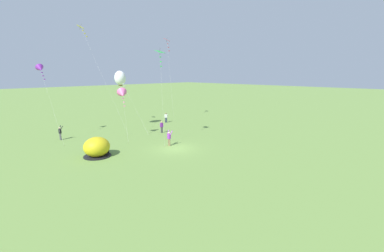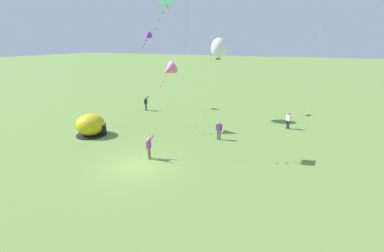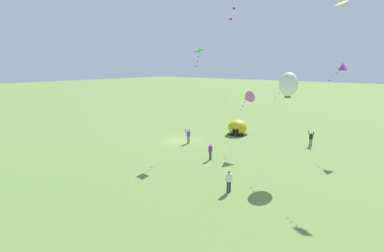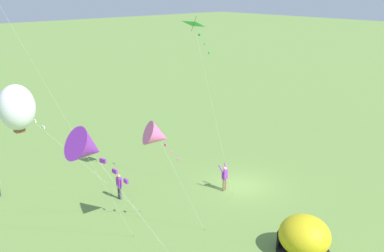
{
  "view_description": "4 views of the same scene",
  "coord_description": "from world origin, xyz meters",
  "px_view_note": "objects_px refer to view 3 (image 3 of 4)",
  "views": [
    {
      "loc": [
        -19.19,
        -21.53,
        8.69
      ],
      "look_at": [
        3.12,
        0.4,
        2.17
      ],
      "focal_mm": 24.0,
      "sensor_mm": 36.0,
      "label": 1
    },
    {
      "loc": [
        10.34,
        -13.79,
        8.6
      ],
      "look_at": [
        2.98,
        3.41,
        2.42
      ],
      "focal_mm": 24.0,
      "sensor_mm": 36.0,
      "label": 2
    },
    {
      "loc": [
        28.12,
        24.52,
        9.66
      ],
      "look_at": [
        2.93,
        4.21,
        2.99
      ],
      "focal_mm": 28.0,
      "sensor_mm": 36.0,
      "label": 3
    },
    {
      "loc": [
        -18.97,
        21.61,
        13.35
      ],
      "look_at": [
        3.04,
        1.91,
        4.03
      ],
      "focal_mm": 42.0,
      "sensor_mm": 36.0,
      "label": 4
    }
  ],
  "objects_px": {
    "kite_yellow": "(337,9)",
    "kite_green": "(199,54)",
    "person_center_field": "(210,151)",
    "kite_purple": "(341,69)",
    "popup_tent": "(237,128)",
    "person_near_tent": "(229,180)",
    "person_strolling": "(188,135)",
    "person_far_back": "(311,138)",
    "kite_white": "(288,84)",
    "kite_pink": "(247,98)"
  },
  "relations": [
    {
      "from": "kite_yellow",
      "to": "kite_green",
      "type": "bearing_deg",
      "value": -75.15
    },
    {
      "from": "person_strolling",
      "to": "person_far_back",
      "type": "distance_m",
      "value": 14.81
    },
    {
      "from": "person_near_tent",
      "to": "person_center_field",
      "type": "height_order",
      "value": "same"
    },
    {
      "from": "popup_tent",
      "to": "person_far_back",
      "type": "relative_size",
      "value": 1.49
    },
    {
      "from": "person_center_field",
      "to": "kite_pink",
      "type": "relative_size",
      "value": 0.25
    },
    {
      "from": "person_far_back",
      "to": "person_center_field",
      "type": "height_order",
      "value": "person_far_back"
    },
    {
      "from": "popup_tent",
      "to": "person_center_field",
      "type": "distance_m",
      "value": 12.21
    },
    {
      "from": "kite_green",
      "to": "kite_pink",
      "type": "height_order",
      "value": "kite_green"
    },
    {
      "from": "kite_white",
      "to": "kite_purple",
      "type": "xyz_separation_m",
      "value": [
        -10.26,
        1.94,
        1.3
      ]
    },
    {
      "from": "kite_pink",
      "to": "kite_yellow",
      "type": "xyz_separation_m",
      "value": [
        -1.02,
        8.31,
        8.66
      ]
    },
    {
      "from": "person_far_back",
      "to": "person_center_field",
      "type": "relative_size",
      "value": 1.1
    },
    {
      "from": "person_near_tent",
      "to": "kite_green",
      "type": "height_order",
      "value": "kite_green"
    },
    {
      "from": "person_center_field",
      "to": "kite_white",
      "type": "height_order",
      "value": "kite_white"
    },
    {
      "from": "person_strolling",
      "to": "person_center_field",
      "type": "height_order",
      "value": "person_strolling"
    },
    {
      "from": "person_near_tent",
      "to": "kite_pink",
      "type": "relative_size",
      "value": 0.25
    },
    {
      "from": "popup_tent",
      "to": "kite_yellow",
      "type": "height_order",
      "value": "kite_yellow"
    },
    {
      "from": "person_near_tent",
      "to": "person_center_field",
      "type": "bearing_deg",
      "value": -134.42
    },
    {
      "from": "person_near_tent",
      "to": "kite_pink",
      "type": "xyz_separation_m",
      "value": [
        -11.18,
        -4.74,
        5.01
      ]
    },
    {
      "from": "person_far_back",
      "to": "kite_purple",
      "type": "bearing_deg",
      "value": 107.7
    },
    {
      "from": "kite_white",
      "to": "kite_yellow",
      "type": "relative_size",
      "value": 0.58
    },
    {
      "from": "person_far_back",
      "to": "person_center_field",
      "type": "xyz_separation_m",
      "value": [
        11.91,
        -6.33,
        -0.03
      ]
    },
    {
      "from": "kite_green",
      "to": "kite_purple",
      "type": "height_order",
      "value": "kite_green"
    },
    {
      "from": "kite_green",
      "to": "kite_pink",
      "type": "relative_size",
      "value": 1.71
    },
    {
      "from": "person_center_field",
      "to": "kite_green",
      "type": "relative_size",
      "value": 0.15
    },
    {
      "from": "person_center_field",
      "to": "kite_yellow",
      "type": "bearing_deg",
      "value": 125.22
    },
    {
      "from": "person_far_back",
      "to": "person_near_tent",
      "type": "relative_size",
      "value": 1.1
    },
    {
      "from": "kite_white",
      "to": "popup_tent",
      "type": "bearing_deg",
      "value": -131.45
    },
    {
      "from": "person_near_tent",
      "to": "person_center_field",
      "type": "xyz_separation_m",
      "value": [
        -5.63,
        -5.74,
        0.0
      ]
    },
    {
      "from": "popup_tent",
      "to": "kite_purple",
      "type": "xyz_separation_m",
      "value": [
        -1.03,
        12.4,
        8.19
      ]
    },
    {
      "from": "kite_purple",
      "to": "kite_yellow",
      "type": "height_order",
      "value": "kite_yellow"
    },
    {
      "from": "person_far_back",
      "to": "kite_yellow",
      "type": "distance_m",
      "value": 14.94
    },
    {
      "from": "person_center_field",
      "to": "kite_green",
      "type": "distance_m",
      "value": 11.04
    },
    {
      "from": "popup_tent",
      "to": "person_near_tent",
      "type": "height_order",
      "value": "popup_tent"
    },
    {
      "from": "kite_purple",
      "to": "kite_yellow",
      "type": "distance_m",
      "value": 8.2
    },
    {
      "from": "kite_green",
      "to": "kite_pink",
      "type": "bearing_deg",
      "value": 116.9
    },
    {
      "from": "kite_purple",
      "to": "kite_pink",
      "type": "bearing_deg",
      "value": -47.4
    },
    {
      "from": "popup_tent",
      "to": "kite_yellow",
      "type": "xyz_separation_m",
      "value": [
        5.08,
        12.96,
        13.63
      ]
    },
    {
      "from": "person_near_tent",
      "to": "popup_tent",
      "type": "bearing_deg",
      "value": -151.48
    },
    {
      "from": "kite_green",
      "to": "person_near_tent",
      "type": "bearing_deg",
      "value": 47.91
    },
    {
      "from": "kite_purple",
      "to": "person_far_back",
      "type": "bearing_deg",
      "value": -72.3
    },
    {
      "from": "kite_green",
      "to": "kite_white",
      "type": "bearing_deg",
      "value": 86.5
    },
    {
      "from": "popup_tent",
      "to": "person_center_field",
      "type": "xyz_separation_m",
      "value": [
        11.65,
        3.65,
        -0.03
      ]
    },
    {
      "from": "popup_tent",
      "to": "kite_green",
      "type": "distance_m",
      "value": 13.05
    },
    {
      "from": "popup_tent",
      "to": "kite_green",
      "type": "relative_size",
      "value": 0.24
    },
    {
      "from": "person_strolling",
      "to": "kite_purple",
      "type": "bearing_deg",
      "value": 121.42
    },
    {
      "from": "popup_tent",
      "to": "kite_white",
      "type": "height_order",
      "value": "kite_white"
    },
    {
      "from": "person_far_back",
      "to": "kite_white",
      "type": "distance_m",
      "value": 11.74
    },
    {
      "from": "person_near_tent",
      "to": "kite_white",
      "type": "xyz_separation_m",
      "value": [
        -8.05,
        1.06,
        6.92
      ]
    },
    {
      "from": "person_strolling",
      "to": "person_center_field",
      "type": "distance_m",
      "value": 7.02
    },
    {
      "from": "kite_yellow",
      "to": "popup_tent",
      "type": "bearing_deg",
      "value": -111.38
    }
  ]
}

